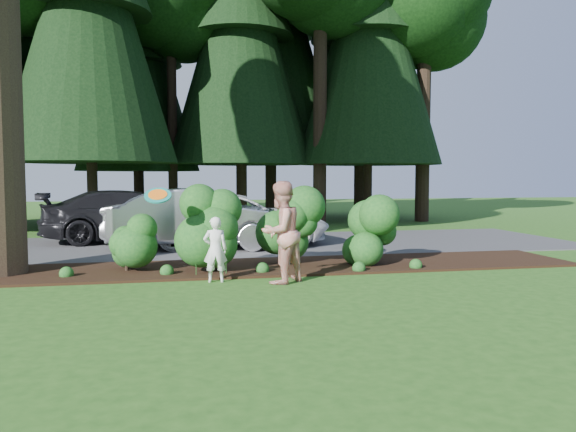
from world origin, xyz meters
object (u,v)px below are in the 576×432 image
at_px(car_silver_wagon, 200,219).
at_px(car_white_suv, 238,220).
at_px(child, 215,249).
at_px(adult, 281,232).
at_px(car_dark_suv, 132,216).
at_px(frisbee, 158,195).

distance_m(car_silver_wagon, car_white_suv, 1.26).
height_order(child, adult, adult).
relative_size(car_silver_wagon, car_white_suv, 0.94).
bearing_deg(car_white_suv, car_silver_wagon, 117.00).
bearing_deg(car_dark_suv, adult, -166.23).
height_order(adult, frisbee, adult).
xyz_separation_m(car_silver_wagon, car_dark_suv, (-1.97, 2.31, -0.04)).
bearing_deg(adult, car_silver_wagon, -114.53).
bearing_deg(frisbee, child, -1.45).
bearing_deg(frisbee, car_white_suv, 68.90).
height_order(child, frisbee, frisbee).
xyz_separation_m(car_silver_wagon, frisbee, (-1.00, -4.87, 0.81)).
distance_m(child, frisbee, 1.48).
xyz_separation_m(car_silver_wagon, child, (0.05, -4.90, -0.23)).
bearing_deg(car_dark_suv, car_silver_wagon, -149.00).
height_order(car_silver_wagon, car_dark_suv, car_silver_wagon).
distance_m(car_silver_wagon, child, 4.90).
bearing_deg(child, car_dark_suv, -69.09).
bearing_deg(car_dark_suv, frisbee, 178.31).
height_order(car_white_suv, frisbee, frisbee).
xyz_separation_m(adult, frisbee, (-2.26, 0.37, 0.70)).
xyz_separation_m(car_dark_suv, adult, (3.22, -7.55, 0.15)).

